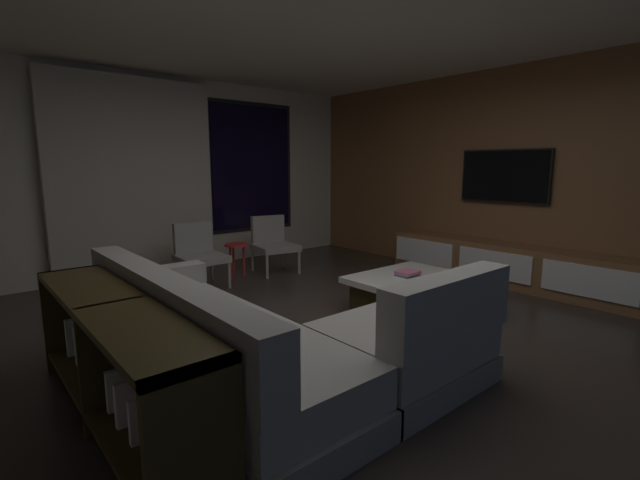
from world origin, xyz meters
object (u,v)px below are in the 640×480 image
accent_chair_by_curtain (198,251)px  media_console (506,265)px  side_stool (237,250)px  sectional_couch (266,344)px  book_stack_on_coffee_table (407,273)px  mounted_tv (504,176)px  console_table_behind_couch (116,357)px  accent_chair_near_window (273,241)px  coffee_table (419,295)px

accent_chair_by_curtain → media_console: (2.93, -2.46, -0.18)m
side_stool → accent_chair_by_curtain: bearing=-175.4°
accent_chair_by_curtain → sectional_couch: bearing=-106.2°
book_stack_on_coffee_table → media_console: 1.71m
mounted_tv → console_table_behind_couch: bearing=-177.0°
media_console → console_table_behind_couch: bearing=-179.3°
side_stool → accent_chair_near_window: bearing=-2.3°
sectional_couch → console_table_behind_couch: (-0.91, 0.13, 0.13)m
sectional_couch → accent_chair_by_curtain: size_ratio=3.21×
sectional_couch → accent_chair_near_window: size_ratio=3.21×
accent_chair_by_curtain → console_table_behind_couch: (-1.68, -2.52, -0.02)m
accent_chair_by_curtain → media_console: accent_chair_by_curtain is taller
sectional_couch → side_stool: size_ratio=5.43×
accent_chair_near_window → media_console: 3.08m
media_console → side_stool: bearing=133.4°
side_stool → coffee_table: bearing=-74.7°
mounted_tv → console_table_behind_couch: size_ratio=0.55×
sectional_couch → side_stool: (1.33, 2.70, 0.08)m
accent_chair_near_window → mounted_tv: mounted_tv is taller
mounted_tv → book_stack_on_coffee_table: bearing=179.9°
console_table_behind_couch → mounted_tv: bearing=3.0°
sectional_couch → coffee_table: size_ratio=2.16×
book_stack_on_coffee_table → accent_chair_by_curtain: (-1.23, 2.26, 0.05)m
coffee_table → side_stool: size_ratio=2.52×
accent_chair_near_window → accent_chair_by_curtain: size_ratio=1.00×
accent_chair_by_curtain → side_stool: size_ratio=1.70×
accent_chair_near_window → book_stack_on_coffee_table: bearing=-87.2°
coffee_table → media_console: size_ratio=0.37×
side_stool → mounted_tv: mounted_tv is taller
media_console → console_table_behind_couch: console_table_behind_couch is taller
coffee_table → sectional_couch: bearing=-173.4°
mounted_tv → coffee_table: bearing=-175.3°
accent_chair_by_curtain → accent_chair_near_window: bearing=1.2°
media_console → book_stack_on_coffee_table: bearing=173.2°
coffee_table → accent_chair_near_window: bearing=92.6°
coffee_table → book_stack_on_coffee_table: 0.25m
media_console → mounted_tv: (0.18, 0.20, 1.10)m
book_stack_on_coffee_table → accent_chair_by_curtain: accent_chair_by_curtain is taller
sectional_couch → media_console: (3.70, 0.19, -0.04)m
side_stool → console_table_behind_couch: 3.41m
sectional_couch → accent_chair_near_window: 3.28m
coffee_table → side_stool: (-0.67, 2.47, 0.19)m
mounted_tv → media_console: bearing=-132.4°
accent_chair_by_curtain → mounted_tv: (3.11, -2.27, 0.92)m
coffee_table → side_stool: side_stool is taller
accent_chair_by_curtain → mounted_tv: size_ratio=0.68×
book_stack_on_coffee_table → console_table_behind_couch: console_table_behind_couch is taller
accent_chair_by_curtain → media_console: 3.83m
mounted_tv → console_table_behind_couch: (-4.79, -0.25, -0.93)m
coffee_table → mounted_tv: (1.88, 0.15, 1.16)m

